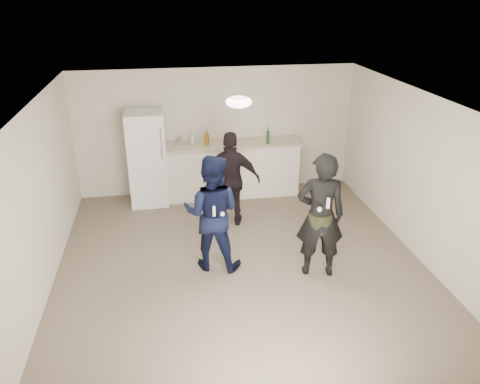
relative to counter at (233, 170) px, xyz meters
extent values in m
plane|color=#6B5B4C|center=(-0.27, -2.67, -0.53)|extent=(6.00, 6.00, 0.00)
plane|color=silver|center=(-0.27, -2.67, 1.98)|extent=(6.00, 6.00, 0.00)
plane|color=beige|center=(-0.27, 0.33, 0.72)|extent=(6.00, 0.00, 6.00)
plane|color=beige|center=(-0.27, -5.67, 0.72)|extent=(6.00, 0.00, 6.00)
plane|color=beige|center=(-3.02, -2.67, 0.72)|extent=(0.00, 6.00, 6.00)
plane|color=beige|center=(2.48, -2.67, 0.72)|extent=(0.00, 6.00, 6.00)
cube|color=white|center=(0.00, 0.00, 0.00)|extent=(2.60, 0.56, 1.05)
cube|color=beige|center=(0.00, 0.00, 0.55)|extent=(2.68, 0.64, 0.04)
cube|color=white|center=(-1.64, -0.07, 0.38)|extent=(0.70, 0.70, 1.80)
cylinder|color=#B5B6BA|center=(-1.36, -0.44, 0.78)|extent=(0.02, 0.02, 0.60)
ellipsoid|color=white|center=(-0.27, -2.37, 1.93)|extent=(0.36, 0.36, 0.16)
cylinder|color=#AFAFB3|center=(-0.99, 0.09, 0.65)|extent=(0.08, 0.08, 0.17)
imported|color=#101943|center=(-0.69, -2.55, 0.36)|extent=(1.03, 0.90, 1.77)
imported|color=black|center=(0.79, -3.00, 0.41)|extent=(0.75, 0.57, 1.87)
cylinder|color=#2D3719|center=(0.79, -3.00, 0.32)|extent=(0.34, 0.34, 0.28)
imported|color=black|center=(-0.21, -1.24, 0.32)|extent=(1.06, 0.63, 1.69)
cube|color=white|center=(-0.69, -2.83, 0.53)|extent=(0.04, 0.04, 0.15)
sphere|color=white|center=(-0.57, -2.80, 0.45)|extent=(0.07, 0.07, 0.07)
cube|color=white|center=(0.79, -3.25, 0.72)|extent=(0.04, 0.04, 0.15)
sphere|color=white|center=(0.69, -3.22, 0.62)|extent=(0.07, 0.07, 0.07)
cylinder|color=#144920|center=(0.67, -0.16, 0.69)|extent=(0.06, 0.06, 0.25)
cylinder|color=white|center=(-0.76, 0.11, 0.66)|extent=(0.07, 0.07, 0.18)
cylinder|color=#9F6317|center=(-0.51, -0.03, 0.67)|extent=(0.08, 0.08, 0.21)
cylinder|color=brown|center=(-0.49, -0.01, 0.67)|extent=(0.07, 0.07, 0.21)
camera|label=1|loc=(-1.31, -8.60, 3.38)|focal=35.00mm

